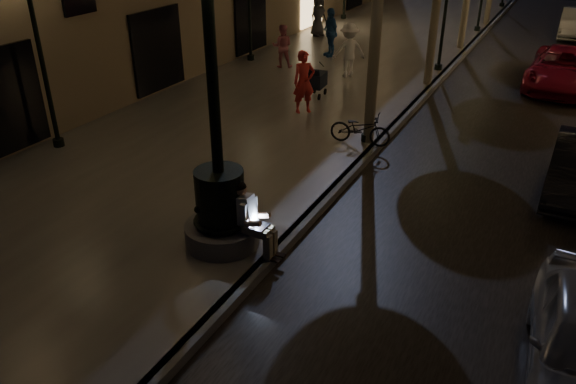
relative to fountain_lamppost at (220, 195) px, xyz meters
The scene contains 17 objects.
ground 13.09m from the fountain_lamppost, 85.60° to the left, with size 120.00×120.00×0.00m, color black.
cobble_lane 13.65m from the fountain_lamppost, 72.90° to the left, with size 6.00×45.00×0.02m, color black.
promenade 13.39m from the fountain_lamppost, 102.99° to the left, with size 8.00×45.00×0.20m, color #645F58.
curb_strip 13.09m from the fountain_lamppost, 85.60° to the left, with size 0.25×45.00×0.20m, color #59595B.
fountain_lamppost is the anchor object (origin of this frame).
seated_man_laptop 0.68m from the fountain_lamppost, ahead, with size 1.02×0.34×1.39m.
lamp_curb_a 6.37m from the fountain_lamppost, 83.35° to the left, with size 0.36×0.36×4.81m.
lamp_left_a 7.00m from the fountain_lamppost, 162.65° to the left, with size 0.36×0.36×4.81m.
stroller 9.11m from the fountain_lamppost, 103.08° to the left, with size 0.53×1.10×1.12m.
car_third 15.13m from the fountain_lamppost, 70.69° to the left, with size 2.26×4.91×1.36m, color maroon.
car_fifth 24.07m from the fountain_lamppost, 78.01° to the left, with size 1.40×4.01×1.32m, color #A7A7A2.
pedestrian_red 7.55m from the fountain_lamppost, 103.85° to the left, with size 0.68×0.45×1.86m, color red.
pedestrian_pink 12.56m from the fountain_lamppost, 112.30° to the left, with size 0.78×0.61×1.60m, color #DC7485.
pedestrian_white 11.73m from the fountain_lamppost, 99.99° to the left, with size 1.23×0.71×1.91m, color white.
pedestrian_blue 14.55m from the fountain_lamppost, 105.21° to the left, with size 1.13×0.47×1.92m, color #295996.
pedestrian_dark 18.34m from the fountain_lamppost, 108.63° to the left, with size 0.91×0.59×1.86m, color #36383C.
bicycle 5.80m from the fountain_lamppost, 84.03° to the left, with size 0.56×1.62×0.85m, color black.
Camera 1 is at (4.17, -5.44, 5.97)m, focal length 35.00 mm.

